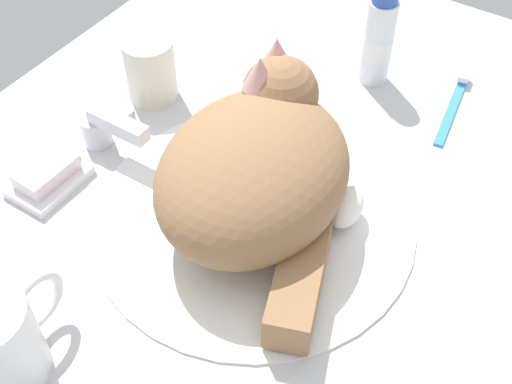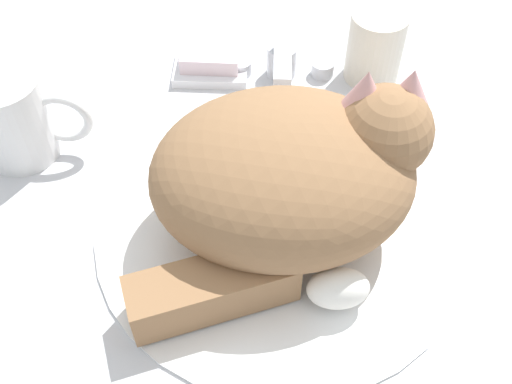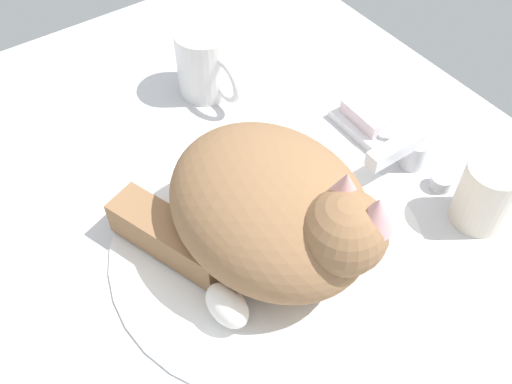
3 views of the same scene
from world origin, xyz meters
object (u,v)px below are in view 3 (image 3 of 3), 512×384
(faucet, at_px, (408,153))
(rinse_cup, at_px, (486,194))
(soap_bar, at_px, (368,114))
(coffee_mug, at_px, (206,62))
(cat, at_px, (272,211))

(faucet, distance_m, rinse_cup, 0.11)
(soap_bar, bearing_deg, coffee_mug, -144.37)
(faucet, height_order, coffee_mug, coffee_mug)
(rinse_cup, bearing_deg, faucet, -174.16)
(faucet, relative_size, coffee_mug, 1.02)
(cat, xyz_separation_m, soap_bar, (-0.10, 0.23, -0.05))
(soap_bar, bearing_deg, cat, -67.79)
(cat, distance_m, soap_bar, 0.26)
(cat, height_order, rinse_cup, cat)
(rinse_cup, distance_m, soap_bar, 0.20)
(cat, bearing_deg, rinse_cup, 66.55)
(rinse_cup, bearing_deg, coffee_mug, -160.43)
(coffee_mug, bearing_deg, faucet, 24.46)
(faucet, height_order, soap_bar, faucet)
(cat, relative_size, rinse_cup, 3.13)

